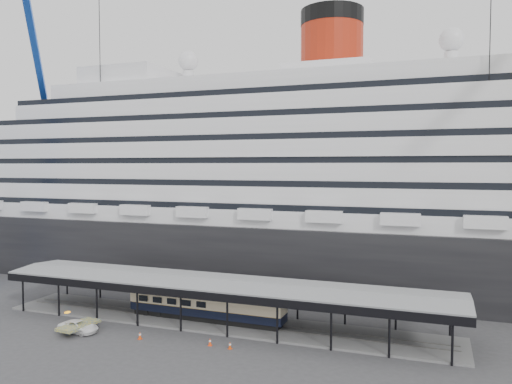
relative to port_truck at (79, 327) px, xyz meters
The scene contains 8 objects.
ground 14.05m from the port_truck, 14.14° to the left, with size 200.00×200.00×0.00m, color #38383A.
cruise_ship 41.89m from the port_truck, 68.92° to the left, with size 130.00×30.00×43.90m.
platform_canopy 16.10m from the port_truck, 31.78° to the left, with size 56.00×9.18×5.30m.
port_truck is the anchor object (origin of this frame).
pullman_carriage 14.70m from the port_truck, 35.28° to the left, with size 19.97×2.99×19.56m.
traffic_cone_left 7.81m from the port_truck, ahead, with size 0.51×0.51×0.84m.
traffic_cone_mid 15.87m from the port_truck, ahead, with size 0.46×0.46×0.80m.
traffic_cone_right 18.21m from the port_truck, ahead, with size 0.48×0.48×0.78m.
Camera 1 is at (24.38, -48.86, 18.89)m, focal length 35.00 mm.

